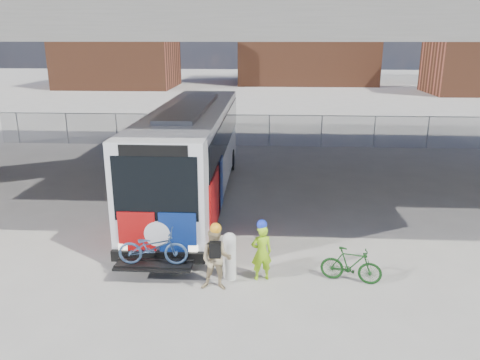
# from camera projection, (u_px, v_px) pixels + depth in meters

# --- Properties ---
(ground) EXTENTS (160.00, 160.00, 0.00)m
(ground) POSITION_uv_depth(u_px,v_px,m) (240.00, 224.00, 15.91)
(ground) COLOR #9E9991
(ground) RESTS_ON ground
(bus) EXTENTS (2.67, 12.90, 3.69)m
(bus) POSITION_uv_depth(u_px,v_px,m) (192.00, 146.00, 17.89)
(bus) COLOR silver
(bus) RESTS_ON ground
(overpass) EXTENTS (40.00, 16.00, 7.95)m
(overpass) POSITION_uv_depth(u_px,v_px,m) (246.00, 25.00, 17.82)
(overpass) COLOR #605E59
(overpass) RESTS_ON ground
(chainlink_fence) EXTENTS (30.00, 0.06, 30.00)m
(chainlink_fence) POSITION_uv_depth(u_px,v_px,m) (252.00, 122.00, 26.95)
(chainlink_fence) COLOR gray
(chainlink_fence) RESTS_ON ground
(brick_buildings) EXTENTS (54.00, 22.00, 12.00)m
(brick_buildings) POSITION_uv_depth(u_px,v_px,m) (271.00, 43.00, 60.29)
(brick_buildings) COLOR brown
(brick_buildings) RESTS_ON ground
(bollard) EXTENTS (0.34, 0.34, 1.29)m
(bollard) POSITION_uv_depth(u_px,v_px,m) (230.00, 254.00, 12.16)
(bollard) COLOR silver
(bollard) RESTS_ON ground
(cyclist_hivis) EXTENTS (0.63, 0.50, 1.67)m
(cyclist_hivis) POSITION_uv_depth(u_px,v_px,m) (262.00, 251.00, 12.08)
(cyclist_hivis) COLOR #9FE618
(cyclist_hivis) RESTS_ON ground
(cyclist_tan) EXTENTS (0.80, 0.63, 1.79)m
(cyclist_tan) POSITION_uv_depth(u_px,v_px,m) (216.00, 259.00, 11.58)
(cyclist_tan) COLOR tan
(cyclist_tan) RESTS_ON ground
(bike_parked) EXTENTS (1.63, 0.81, 0.94)m
(bike_parked) POSITION_uv_depth(u_px,v_px,m) (351.00, 265.00, 12.05)
(bike_parked) COLOR #133E14
(bike_parked) RESTS_ON ground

